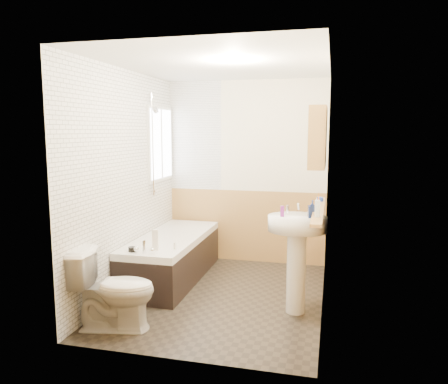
{
  "coord_description": "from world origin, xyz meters",
  "views": [
    {
      "loc": [
        1.16,
        -4.5,
        1.83
      ],
      "look_at": [
        0.0,
        0.15,
        1.15
      ],
      "focal_mm": 35.0,
      "sensor_mm": 36.0,
      "label": 1
    }
  ],
  "objects_px": {
    "toilet": "(114,290)",
    "medicine_cabinet": "(318,137)",
    "bathtub": "(172,256)",
    "sink": "(297,244)",
    "pine_shelf": "(319,210)"
  },
  "relations": [
    {
      "from": "sink",
      "to": "pine_shelf",
      "type": "height_order",
      "value": "sink"
    },
    {
      "from": "bathtub",
      "to": "medicine_cabinet",
      "type": "relative_size",
      "value": 2.84
    },
    {
      "from": "bathtub",
      "to": "pine_shelf",
      "type": "height_order",
      "value": "pine_shelf"
    },
    {
      "from": "toilet",
      "to": "sink",
      "type": "height_order",
      "value": "sink"
    },
    {
      "from": "toilet",
      "to": "bathtub",
      "type": "bearing_deg",
      "value": -11.83
    },
    {
      "from": "bathtub",
      "to": "medicine_cabinet",
      "type": "height_order",
      "value": "medicine_cabinet"
    },
    {
      "from": "medicine_cabinet",
      "to": "toilet",
      "type": "bearing_deg",
      "value": -156.38
    },
    {
      "from": "sink",
      "to": "bathtub",
      "type": "bearing_deg",
      "value": 152.94
    },
    {
      "from": "medicine_cabinet",
      "to": "bathtub",
      "type": "bearing_deg",
      "value": 159.63
    },
    {
      "from": "bathtub",
      "to": "toilet",
      "type": "bearing_deg",
      "value": -91.21
    },
    {
      "from": "pine_shelf",
      "to": "bathtub",
      "type": "bearing_deg",
      "value": 162.55
    },
    {
      "from": "sink",
      "to": "pine_shelf",
      "type": "relative_size",
      "value": 0.74
    },
    {
      "from": "toilet",
      "to": "medicine_cabinet",
      "type": "xyz_separation_m",
      "value": [
        1.77,
        0.78,
        1.39
      ]
    },
    {
      "from": "bathtub",
      "to": "sink",
      "type": "xyz_separation_m",
      "value": [
        1.57,
        -0.65,
        0.42
      ]
    },
    {
      "from": "bathtub",
      "to": "toilet",
      "type": "height_order",
      "value": "toilet"
    }
  ]
}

